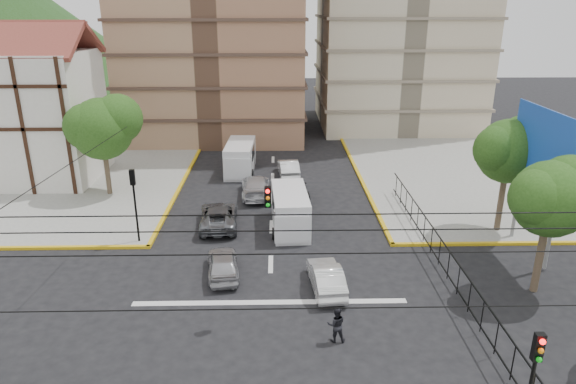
{
  "coord_description": "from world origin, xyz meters",
  "views": [
    {
      "loc": [
        0.41,
        -19.83,
        13.27
      ],
      "look_at": [
        0.95,
        5.48,
        4.0
      ],
      "focal_mm": 32.0,
      "sensor_mm": 36.0,
      "label": 1
    }
  ],
  "objects_px": {
    "van_right_lane": "(290,212)",
    "traffic_light_nw": "(134,194)",
    "car_white_front_right": "(326,277)",
    "pedestrian_crosswalk": "(336,324)",
    "car_silver_front_left": "(223,263)",
    "van_left_lane": "(240,159)",
    "traffic_light_se": "(532,375)"
  },
  "relations": [
    {
      "from": "traffic_light_nw",
      "to": "car_silver_front_left",
      "type": "bearing_deg",
      "value": -36.08
    },
    {
      "from": "traffic_light_se",
      "to": "car_silver_front_left",
      "type": "bearing_deg",
      "value": 131.23
    },
    {
      "from": "van_right_lane",
      "to": "car_white_front_right",
      "type": "relative_size",
      "value": 1.35
    },
    {
      "from": "traffic_light_se",
      "to": "pedestrian_crosswalk",
      "type": "bearing_deg",
      "value": 129.89
    },
    {
      "from": "van_left_lane",
      "to": "pedestrian_crosswalk",
      "type": "bearing_deg",
      "value": -74.29
    },
    {
      "from": "traffic_light_nw",
      "to": "van_left_lane",
      "type": "xyz_separation_m",
      "value": [
        5.09,
        13.35,
        -1.9
      ]
    },
    {
      "from": "van_left_lane",
      "to": "car_silver_front_left",
      "type": "relative_size",
      "value": 1.43
    },
    {
      "from": "traffic_light_se",
      "to": "van_left_lane",
      "type": "relative_size",
      "value": 0.79
    },
    {
      "from": "traffic_light_se",
      "to": "van_left_lane",
      "type": "height_order",
      "value": "traffic_light_se"
    },
    {
      "from": "traffic_light_nw",
      "to": "van_right_lane",
      "type": "xyz_separation_m",
      "value": [
        8.97,
        1.75,
        -1.94
      ]
    },
    {
      "from": "traffic_light_nw",
      "to": "van_right_lane",
      "type": "height_order",
      "value": "traffic_light_nw"
    },
    {
      "from": "pedestrian_crosswalk",
      "to": "traffic_light_se",
      "type": "bearing_deg",
      "value": 130.29
    },
    {
      "from": "car_white_front_right",
      "to": "pedestrian_crosswalk",
      "type": "bearing_deg",
      "value": 85.07
    },
    {
      "from": "traffic_light_se",
      "to": "traffic_light_nw",
      "type": "relative_size",
      "value": 1.0
    },
    {
      "from": "van_right_lane",
      "to": "van_left_lane",
      "type": "bearing_deg",
      "value": 105.49
    },
    {
      "from": "traffic_light_nw",
      "to": "van_right_lane",
      "type": "relative_size",
      "value": 0.81
    },
    {
      "from": "van_left_lane",
      "to": "van_right_lane",
      "type": "bearing_deg",
      "value": -69.27
    },
    {
      "from": "traffic_light_nw",
      "to": "car_silver_front_left",
      "type": "xyz_separation_m",
      "value": [
        5.33,
        -3.89,
        -2.44
      ]
    },
    {
      "from": "car_silver_front_left",
      "to": "pedestrian_crosswalk",
      "type": "distance_m",
      "value": 7.78
    },
    {
      "from": "van_right_lane",
      "to": "pedestrian_crosswalk",
      "type": "bearing_deg",
      "value": -84.87
    },
    {
      "from": "traffic_light_nw",
      "to": "pedestrian_crosswalk",
      "type": "relative_size",
      "value": 2.74
    },
    {
      "from": "car_white_front_right",
      "to": "van_left_lane",
      "type": "bearing_deg",
      "value": -79.07
    },
    {
      "from": "car_silver_front_left",
      "to": "traffic_light_nw",
      "type": "bearing_deg",
      "value": -43.73
    },
    {
      "from": "traffic_light_nw",
      "to": "traffic_light_se",
      "type": "bearing_deg",
      "value": -45.0
    },
    {
      "from": "traffic_light_se",
      "to": "pedestrian_crosswalk",
      "type": "xyz_separation_m",
      "value": [
        -5.0,
        5.99,
        -2.31
      ]
    },
    {
      "from": "van_right_lane",
      "to": "traffic_light_nw",
      "type": "bearing_deg",
      "value": -171.98
    },
    {
      "from": "traffic_light_se",
      "to": "traffic_light_nw",
      "type": "height_order",
      "value": "same"
    },
    {
      "from": "traffic_light_se",
      "to": "van_right_lane",
      "type": "distance_m",
      "value": 18.67
    },
    {
      "from": "van_left_lane",
      "to": "traffic_light_nw",
      "type": "bearing_deg",
      "value": -108.64
    },
    {
      "from": "traffic_light_se",
      "to": "car_silver_front_left",
      "type": "xyz_separation_m",
      "value": [
        -10.27,
        11.71,
        -2.44
      ]
    },
    {
      "from": "traffic_light_se",
      "to": "car_white_front_right",
      "type": "height_order",
      "value": "traffic_light_se"
    },
    {
      "from": "traffic_light_nw",
      "to": "car_silver_front_left",
      "type": "relative_size",
      "value": 1.12
    }
  ]
}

